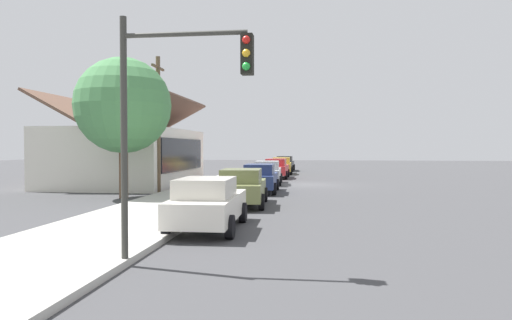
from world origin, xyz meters
TOP-DOWN VIEW (x-y plane):
  - ground_plane at (0.00, 0.00)m, footprint 120.00×120.00m
  - sidewalk_curb at (0.00, 5.60)m, footprint 60.00×4.20m
  - car_ivory at (-17.33, 2.83)m, footprint 4.53×2.05m
  - car_olive at (-11.58, 2.70)m, footprint 4.68×2.23m
  - car_navy at (-5.79, 2.61)m, footprint 4.65×2.03m
  - car_silver at (0.12, 2.80)m, footprint 4.97×2.11m
  - car_cherry at (6.27, 2.69)m, footprint 4.89×1.98m
  - car_mustard at (12.04, 2.67)m, footprint 4.87×2.12m
  - car_charcoal at (18.06, 2.73)m, footprint 4.78×1.99m
  - storefront_building at (-1.55, 11.98)m, footprint 11.65×7.84m
  - shade_tree at (-9.37, 8.95)m, footprint 4.67×4.67m
  - traffic_light_main at (-21.66, 2.54)m, footprint 0.37×2.79m
  - utility_pole_wooden at (-6.43, 8.20)m, footprint 1.80×0.24m
  - fire_hydrant_red at (9.27, 4.20)m, footprint 0.22×0.22m

SIDE VIEW (x-z plane):
  - ground_plane at x=0.00m, z-range 0.00..0.00m
  - sidewalk_curb at x=0.00m, z-range 0.00..0.16m
  - fire_hydrant_red at x=9.27m, z-range 0.14..0.85m
  - car_ivory at x=-17.33m, z-range 0.02..1.61m
  - car_navy at x=-5.79m, z-range 0.02..1.61m
  - car_olive at x=-11.58m, z-range 0.02..1.61m
  - car_charcoal at x=18.06m, z-range 0.02..1.61m
  - car_silver at x=0.12m, z-range 0.02..1.61m
  - car_mustard at x=12.04m, z-range 0.02..1.61m
  - car_cherry at x=6.27m, z-range 0.02..1.61m
  - storefront_building at x=-1.55m, z-range -0.92..4.91m
  - traffic_light_main at x=-21.66m, z-range 0.89..6.09m
  - utility_pole_wooden at x=-6.43m, z-range 0.18..7.68m
  - shade_tree at x=-9.37m, z-range 1.09..7.98m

